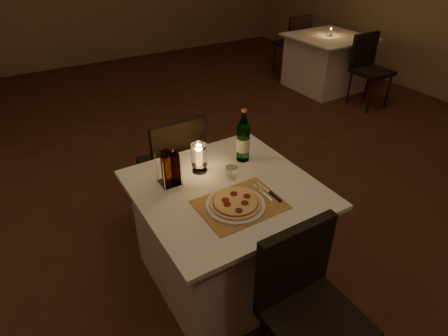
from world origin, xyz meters
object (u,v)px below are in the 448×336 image
pizza (235,203)px  hurricane_candle (199,156)px  plate (235,205)px  main_table (226,234)px  chair_far (175,160)px  chair_near (305,296)px  water_bottle (243,140)px  tumbler (232,172)px  neighbor_table_right (326,62)px

pizza → hurricane_candle: hurricane_candle is taller
plate → main_table: bearing=74.5°
main_table → chair_far: (-0.00, 0.71, 0.18)m
chair_near → water_bottle: water_bottle is taller
main_table → chair_near: 0.74m
plate → tumbler: bearing=62.0°
chair_far → hurricane_candle: size_ratio=4.85×
chair_near → plate: chair_near is taller
chair_far → pizza: chair_far is taller
water_bottle → hurricane_candle: water_bottle is taller
main_table → water_bottle: water_bottle is taller
main_table → water_bottle: 0.60m
plate → pizza: 0.02m
chair_far → pizza: 0.92m
chair_near → tumbler: (0.08, 0.78, 0.23)m
water_bottle → neighbor_table_right: size_ratio=0.35×
chair_far → main_table: bearing=-90.0°
main_table → water_bottle: (0.25, 0.20, 0.51)m
neighbor_table_right → tumbler: bearing=-143.5°
plate → neighbor_table_right: 4.02m
pizza → neighbor_table_right: 4.02m
chair_far → pizza: size_ratio=3.21×
main_table → hurricane_candle: bearing=102.0°
plate → hurricane_candle: hurricane_candle is taller
water_bottle → chair_near: bearing=-105.4°
pizza → neighbor_table_right: size_ratio=0.28×
chair_far → tumbler: chair_far is taller
chair_near → plate: bearing=95.3°
water_bottle → neighbor_table_right: 3.56m
plate → tumbler: size_ratio=4.37×
chair_far → chair_near: bearing=-90.0°
pizza → chair_near: bearing=-84.7°
chair_far → neighbor_table_right: (3.10, 1.58, -0.18)m
pizza → water_bottle: (0.30, 0.38, 0.11)m
hurricane_candle → neighbor_table_right: hurricane_candle is taller
chair_near → hurricane_candle: hurricane_candle is taller
main_table → chair_near: chair_near is taller
water_bottle → pizza: bearing=-128.2°
pizza → tumbler: tumbler is taller
hurricane_candle → chair_far: bearing=84.3°
chair_far → neighbor_table_right: size_ratio=0.90×
tumbler → water_bottle: (0.17, 0.14, 0.10)m
main_table → pizza: 0.44m
pizza → water_bottle: size_ratio=0.80×
chair_near → pizza: 0.58m
main_table → pizza: pizza is taller
main_table → chair_near: (0.00, -0.71, 0.18)m
pizza → water_bottle: 0.50m
chair_far → plate: (-0.05, -0.89, 0.20)m
plate → tumbler: 0.28m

